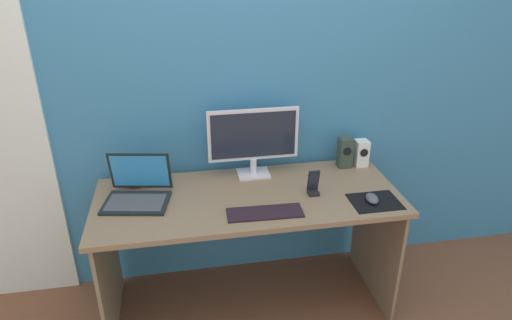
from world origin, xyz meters
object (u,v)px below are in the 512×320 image
Objects in this scene: fishbowl at (134,172)px; keyboard_external at (265,213)px; laptop at (138,192)px; phone_in_dock at (313,186)px; speaker_near_monitor at (345,152)px; mouse at (372,198)px; monitor at (253,139)px; speaker_right at (361,153)px.

fishbowl is 0.77m from keyboard_external.
laptop is 0.91m from phone_in_dock.
speaker_near_monitor is 1.32× the size of phone_in_dock.
phone_in_dock reaches higher than mouse.
monitor reaches higher than phone_in_dock.
keyboard_external is at bearing -147.16° from speaker_right.
fishbowl is at bearing 97.45° from laptop.
laptop reaches higher than fishbowl.
speaker_right is 1.30m from fishbowl.
laptop is (-1.28, -0.18, -0.03)m from speaker_right.
laptop reaches higher than keyboard_external.
laptop reaches higher than mouse.
laptop is (-1.18, -0.18, -0.04)m from speaker_near_monitor.
speaker_right is 1.00× the size of fishbowl.
speaker_right is 0.86× the size of speaker_near_monitor.
speaker_right is 0.43m from mouse.
monitor is at bearing 134.65° from phone_in_dock.
monitor is 3.64× the size of phone_in_dock.
monitor is 0.47m from keyboard_external.
speaker_right is at bearing -0.02° from speaker_near_monitor.
monitor is 0.71m from mouse.
mouse is (-0.00, -0.42, -0.07)m from speaker_near_monitor.
monitor is 0.42m from phone_in_dock.
monitor reaches higher than keyboard_external.
mouse is (1.20, -0.41, -0.05)m from fishbowl.
laptop is at bearing -171.10° from speaker_near_monitor.
laptop is 3.63× the size of mouse.
speaker_near_monitor is 0.71m from keyboard_external.
speaker_near_monitor is 1.20m from fishbowl.
phone_in_dock is at bearing -16.74° from fishbowl.
laptop reaches higher than phone_in_dock.
keyboard_external is (-0.02, -0.42, -0.22)m from monitor.
phone_in_dock is at bearing -45.35° from monitor.
laptop is at bearing 173.73° from phone_in_dock.
speaker_right is at bearing 36.91° from phone_in_dock.
speaker_right is 0.47m from phone_in_dock.
keyboard_external is (0.62, -0.24, -0.04)m from laptop.
fishbowl is (-0.66, 0.00, -0.15)m from monitor.
keyboard_external is (-0.66, -0.43, -0.07)m from speaker_right.
speaker_near_monitor is at bearing 95.64° from mouse.
monitor reaches higher than fishbowl.
phone_in_dock is at bearing -143.09° from speaker_right.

